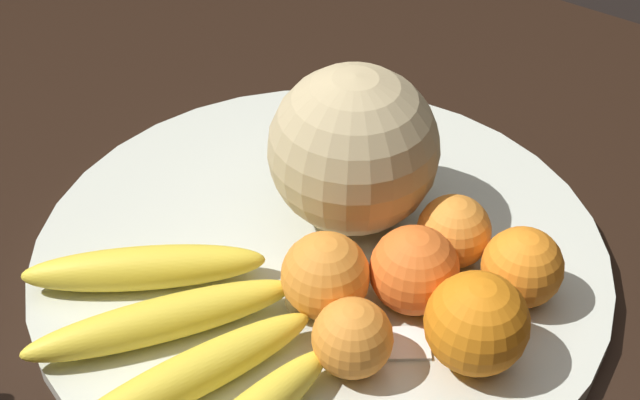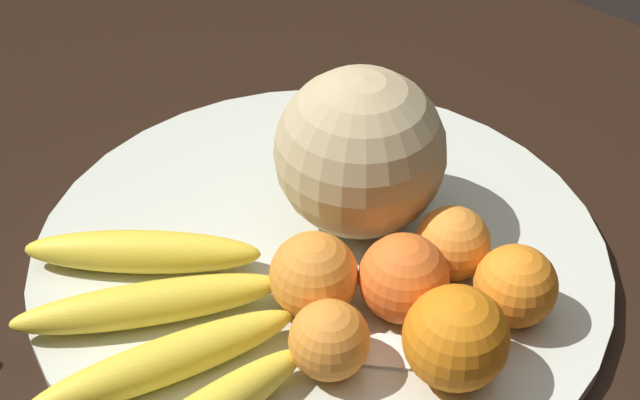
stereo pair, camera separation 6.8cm
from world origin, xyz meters
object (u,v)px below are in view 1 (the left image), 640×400
at_px(melon, 353,149).
at_px(orange_mid_center, 352,338).
at_px(orange_back_left, 477,323).
at_px(orange_front_right, 414,270).
at_px(kitchen_table, 279,281).
at_px(orange_front_left, 522,267).
at_px(banana_bunch, 179,342).
at_px(orange_top_small, 454,231).
at_px(orange_back_right, 325,276).
at_px(produce_tag, 379,344).
at_px(fruit_bowl, 320,254).

relative_size(melon, orange_mid_center, 2.42).
relative_size(orange_mid_center, orange_back_left, 0.78).
bearing_deg(orange_front_right, kitchen_table, -14.80).
xyz_separation_m(orange_front_left, orange_back_left, (-0.00, 0.07, 0.01)).
bearing_deg(banana_bunch, orange_top_small, 179.70).
relative_size(orange_front_left, orange_back_left, 0.84).
xyz_separation_m(orange_front_left, orange_back_right, (0.11, 0.09, 0.00)).
bearing_deg(orange_mid_center, orange_front_left, -116.36).
xyz_separation_m(kitchen_table, orange_back_left, (-0.23, 0.06, 0.15)).
xyz_separation_m(kitchen_table, produce_tag, (-0.17, 0.09, 0.11)).
bearing_deg(orange_top_small, orange_front_left, 174.31).
xyz_separation_m(fruit_bowl, orange_top_small, (-0.09, -0.05, 0.04)).
relative_size(orange_front_left, orange_back_right, 0.93).
bearing_deg(orange_back_left, orange_mid_center, 40.19).
height_order(orange_top_small, produce_tag, orange_top_small).
xyz_separation_m(banana_bunch, orange_mid_center, (-0.10, -0.07, 0.01)).
distance_m(orange_front_left, orange_mid_center, 0.14).
bearing_deg(melon, orange_back_right, 113.97).
xyz_separation_m(orange_front_left, produce_tag, (0.06, 0.10, -0.03)).
height_order(kitchen_table, orange_back_left, orange_back_left).
relative_size(kitchen_table, produce_tag, 16.68).
bearing_deg(orange_top_small, orange_back_right, 63.61).
height_order(melon, orange_back_left, melon).
relative_size(kitchen_table, melon, 9.22).
bearing_deg(produce_tag, orange_front_left, -156.32).
relative_size(kitchen_table, fruit_bowl, 2.74).
distance_m(orange_front_right, orange_top_small, 0.06).
distance_m(kitchen_table, orange_front_right, 0.22).
height_order(orange_front_right, orange_back_left, orange_back_left).
distance_m(kitchen_table, orange_top_small, 0.22).
height_order(banana_bunch, orange_top_small, orange_top_small).
relative_size(orange_front_left, orange_mid_center, 1.08).
xyz_separation_m(melon, orange_mid_center, (-0.09, 0.13, -0.04)).
xyz_separation_m(orange_mid_center, orange_back_right, (0.05, -0.03, 0.00)).
distance_m(fruit_bowl, orange_top_small, 0.11).
height_order(orange_front_right, produce_tag, orange_front_right).
bearing_deg(kitchen_table, banana_bunch, 108.49).
bearing_deg(fruit_bowl, orange_back_right, 129.59).
relative_size(orange_front_right, produce_tag, 0.88).
bearing_deg(kitchen_table, orange_mid_center, 143.60).
xyz_separation_m(orange_back_right, produce_tag, (-0.05, 0.01, -0.03)).
xyz_separation_m(kitchen_table, orange_mid_center, (-0.16, 0.12, 0.14)).
distance_m(orange_front_left, orange_top_small, 0.06).
bearing_deg(melon, produce_tag, 132.57).
height_order(orange_mid_center, orange_back_left, orange_back_left).
bearing_deg(produce_tag, orange_back_left, 168.86).
relative_size(fruit_bowl, orange_back_right, 7.05).
bearing_deg(orange_top_small, orange_front_right, 89.39).
xyz_separation_m(fruit_bowl, orange_back_right, (-0.04, 0.05, 0.04)).
distance_m(orange_top_small, produce_tag, 0.11).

